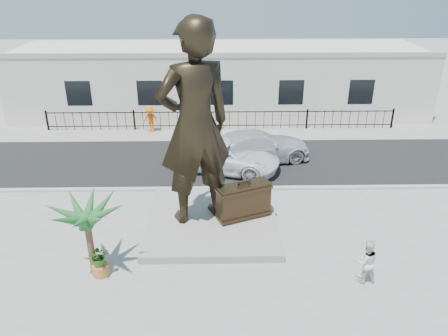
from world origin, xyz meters
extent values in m
plane|color=#9E9991|center=(0.00, 0.00, 0.00)|extent=(100.00, 100.00, 0.00)
cube|color=black|center=(0.00, 8.00, 0.01)|extent=(40.00, 7.00, 0.01)
cube|color=#A5A399|center=(0.00, 4.50, 0.06)|extent=(40.00, 0.25, 0.12)
cube|color=#9E9991|center=(0.00, 12.00, 0.01)|extent=(40.00, 2.50, 0.02)
cube|color=gray|center=(-0.50, 1.50, 0.15)|extent=(5.20, 5.20, 0.30)
cube|color=black|center=(0.00, 12.80, 0.60)|extent=(22.00, 0.10, 1.20)
cube|color=silver|center=(0.00, 17.00, 2.20)|extent=(28.00, 7.00, 4.40)
imported|color=black|center=(-1.09, 1.65, 4.22)|extent=(3.38, 2.89, 7.85)
cube|color=#302214|center=(0.78, 1.55, 1.05)|extent=(2.22, 1.44, 1.50)
imported|color=silver|center=(4.59, -2.10, 0.79)|extent=(0.82, 0.66, 1.58)
imported|color=white|center=(0.18, 6.75, 0.77)|extent=(6.01, 4.05, 1.53)
imported|color=#B7BABC|center=(1.90, 7.79, 0.84)|extent=(6.10, 3.69, 1.65)
imported|color=#D55F0B|center=(-4.39, 12.36, 0.84)|extent=(1.17, 0.83, 1.64)
cylinder|color=#BB6D31|center=(-4.27, -1.61, 0.20)|extent=(0.56, 0.56, 0.40)
imported|color=#32601F|center=(-4.27, -1.61, 0.77)|extent=(0.81, 0.76, 0.74)
camera|label=1|loc=(-0.29, -13.65, 9.64)|focal=35.00mm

